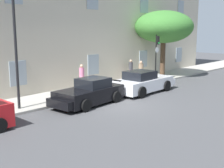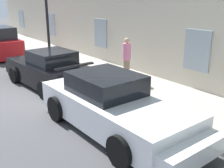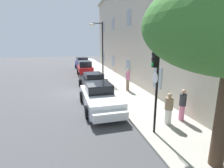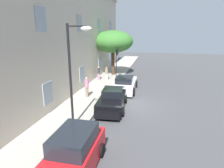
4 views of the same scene
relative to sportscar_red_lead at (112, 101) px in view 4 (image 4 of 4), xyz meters
The scene contains 12 objects.
ground_plane 1.72m from the sportscar_red_lead, 46.13° to the right, with size 80.00×80.00×0.00m, color #444447.
sidewalk 2.78m from the sportscar_red_lead, 65.94° to the left, with size 60.00×3.14×0.14m, color #A8A399.
building_facade 8.01m from the sportscar_red_lead, 80.11° to the left, with size 38.62×5.13×10.67m.
sportscar_red_lead is the anchor object (origin of this frame).
sportscar_yellow_flank 4.95m from the sportscar_red_lead, ahead, with size 5.14×2.26×1.50m.
hatchback_distant 6.67m from the sportscar_red_lead, behind, with size 3.60×1.89×1.80m.
tree_near_kerb 11.97m from the sportscar_red_lead, 12.33° to the left, with size 5.09×5.09×5.69m.
traffic_light 9.03m from the sportscar_red_lead, ahead, with size 0.44×0.36×3.67m.
street_lamp 5.05m from the sportscar_red_lead, 159.87° to the left, with size 0.44×1.42×5.93m.
pedestrian_admiring 3.28m from the sportscar_red_lead, 54.97° to the left, with size 0.39×0.39×1.78m.
pedestrian_strolling 8.50m from the sportscar_red_lead, 17.30° to the left, with size 0.55×0.55×1.56m.
pedestrian_bystander 8.62m from the sportscar_red_lead, 23.47° to the left, with size 0.40×0.40×1.61m.
Camera 4 is at (-14.05, -1.85, 5.64)m, focal length 30.36 mm.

